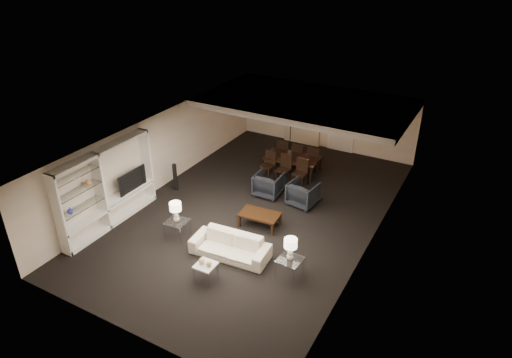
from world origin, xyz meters
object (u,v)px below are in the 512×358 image
object	(u,v)px
sofa	(230,246)
chair_nm	(283,169)
side_table_left	(178,229)
table_lamp_left	(176,212)
table_lamp_right	(290,249)
side_table_right	(290,268)
vase_blue	(70,210)
chair_fr	(315,158)
floor_lamp	(290,130)
chair_nr	(299,173)
coffee_table	(260,220)
floor_speaker	(175,177)
chair_fl	(284,151)
chair_fm	(299,155)
chair_nl	(267,165)
armchair_right	(303,193)
marble_table	(206,272)
dining_table	(291,166)
pendant_light	(313,118)
television	(130,179)
vase_amber	(88,182)
armchair_left	(269,184)

from	to	relation	value
sofa	chair_nm	world-z (taller)	chair_nm
side_table_left	table_lamp_left	xyz separation A→B (m)	(0.00, 0.00, 0.56)
table_lamp_right	chair_nm	bearing A→B (deg)	117.87
side_table_right	vase_blue	size ratio (longest dim) A/B	3.12
table_lamp_left	chair_fr	size ratio (longest dim) A/B	0.61
sofa	floor_lamp	bearing A→B (deg)	98.07
chair_nm	chair_nr	distance (m)	0.60
coffee_table	table_lamp_left	world-z (taller)	table_lamp_left
coffee_table	floor_speaker	distance (m)	3.46
side_table_right	chair_fl	size ratio (longest dim) A/B	0.59
coffee_table	chair_nm	world-z (taller)	chair_nm
side_table_left	floor_speaker	size ratio (longest dim) A/B	0.60
coffee_table	floor_lamp	size ratio (longest dim) A/B	0.72
chair_fm	chair_nl	bearing A→B (deg)	64.38
chair_fm	coffee_table	bearing A→B (deg)	97.41
armchair_right	chair_fl	bearing A→B (deg)	-45.40
marble_table	dining_table	distance (m)	6.10
side_table_right	chair_nm	size ratio (longest dim) A/B	0.59
chair_nm	marble_table	bearing A→B (deg)	-78.98
chair_fl	table_lamp_right	bearing A→B (deg)	111.75
side_table_left	chair_fl	bearing A→B (deg)	84.74
pendant_light	side_table_right	size ratio (longest dim) A/B	0.92
armchair_right	dining_table	size ratio (longest dim) A/B	0.46
television	pendant_light	bearing A→B (deg)	-34.27
dining_table	chair_nr	world-z (taller)	chair_nr
vase_amber	vase_blue	bearing A→B (deg)	-90.00
television	chair_nr	world-z (taller)	television
vase_blue	chair_fr	distance (m)	8.24
pendant_light	chair_fm	world-z (taller)	pendant_light
armchair_left	floor_speaker	distance (m)	3.05
table_lamp_right	chair_fm	size ratio (longest dim) A/B	0.61
armchair_right	floor_speaker	size ratio (longest dim) A/B	0.90
coffee_table	armchair_right	size ratio (longest dim) A/B	1.34
television	floor_lamp	world-z (taller)	floor_lamp
television	chair_nl	distance (m)	4.65
side_table_left	chair_fr	xyz separation A→B (m)	(1.72, 5.62, 0.21)
vase_amber	floor_speaker	size ratio (longest dim) A/B	0.20
armchair_right	chair_nm	bearing A→B (deg)	-33.66
armchair_right	table_lamp_right	size ratio (longest dim) A/B	1.44
pendant_light	side_table_left	size ratio (longest dim) A/B	0.92
dining_table	chair_nl	distance (m)	0.90
vase_blue	chair_nm	world-z (taller)	vase_blue
sofa	dining_table	xyz separation A→B (m)	(-0.58, 4.97, 0.02)
television	vase_blue	xyz separation A→B (m)	(-0.03, -2.15, 0.09)
side_table_right	chair_nm	bearing A→B (deg)	117.87
vase_blue	dining_table	bearing A→B (deg)	64.20
armchair_left	table_lamp_right	world-z (taller)	table_lamp_right
chair_fm	side_table_right	bearing A→B (deg)	111.27
sofa	vase_amber	world-z (taller)	vase_amber
table_lamp_left	television	distance (m)	2.13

